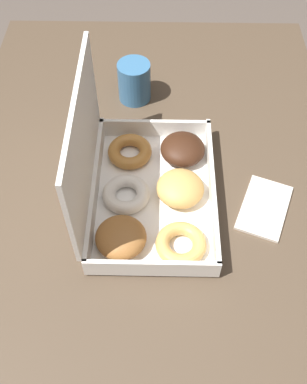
% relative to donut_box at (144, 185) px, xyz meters
% --- Properties ---
extents(ground_plane, '(8.00, 8.00, 0.00)m').
position_rel_donut_box_xyz_m(ground_plane, '(0.00, -0.01, -0.76)').
color(ground_plane, '#564C44').
extents(dining_table, '(1.20, 0.80, 0.71)m').
position_rel_donut_box_xyz_m(dining_table, '(0.00, -0.01, -0.14)').
color(dining_table, '#4C3D2D').
rests_on(dining_table, ground_plane).
extents(donut_box, '(0.34, 0.24, 0.26)m').
position_rel_donut_box_xyz_m(donut_box, '(0.00, 0.00, 0.00)').
color(donut_box, white).
rests_on(donut_box, dining_table).
extents(coffee_mug, '(0.07, 0.07, 0.09)m').
position_rel_donut_box_xyz_m(coffee_mug, '(0.30, 0.03, 0.00)').
color(coffee_mug, teal).
rests_on(coffee_mug, dining_table).
extents(paper_napkin, '(0.16, 0.13, 0.01)m').
position_rel_donut_box_xyz_m(paper_napkin, '(-0.02, -0.23, -0.04)').
color(paper_napkin, silver).
rests_on(paper_napkin, dining_table).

